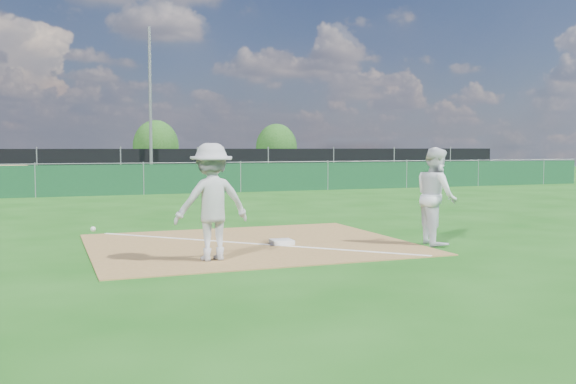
# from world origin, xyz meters

# --- Properties ---
(ground) EXTENTS (90.00, 90.00, 0.00)m
(ground) POSITION_xyz_m (0.00, 10.00, 0.00)
(ground) COLOR #154F11
(ground) RESTS_ON ground
(infield_dirt) EXTENTS (6.00, 5.00, 0.02)m
(infield_dirt) POSITION_xyz_m (0.00, 1.00, 0.01)
(infield_dirt) COLOR olive
(infield_dirt) RESTS_ON ground
(foul_line) EXTENTS (5.01, 5.01, 0.01)m
(foul_line) POSITION_xyz_m (0.00, 1.00, 0.03)
(foul_line) COLOR white
(foul_line) RESTS_ON infield_dirt
(green_fence) EXTENTS (44.00, 0.05, 1.20)m
(green_fence) POSITION_xyz_m (0.00, 15.00, 0.60)
(green_fence) COLOR #103D20
(green_fence) RESTS_ON ground
(dirt_mound) EXTENTS (3.38, 2.60, 1.17)m
(dirt_mound) POSITION_xyz_m (-5.00, 18.50, 0.58)
(dirt_mound) COLOR olive
(dirt_mound) RESTS_ON ground
(black_fence) EXTENTS (46.00, 0.04, 1.80)m
(black_fence) POSITION_xyz_m (0.00, 23.00, 0.90)
(black_fence) COLOR black
(black_fence) RESTS_ON ground
(parking_lot) EXTENTS (46.00, 9.00, 0.01)m
(parking_lot) POSITION_xyz_m (0.00, 28.00, 0.01)
(parking_lot) COLOR black
(parking_lot) RESTS_ON ground
(light_pole) EXTENTS (0.16, 0.16, 8.00)m
(light_pole) POSITION_xyz_m (1.50, 22.70, 4.00)
(light_pole) COLOR slate
(light_pole) RESTS_ON ground
(first_base) EXTENTS (0.43, 0.43, 0.09)m
(first_base) POSITION_xyz_m (0.56, 0.73, 0.06)
(first_base) COLOR white
(first_base) RESTS_ON infield_dirt
(play_at_first) EXTENTS (2.57, 0.78, 1.93)m
(play_at_first) POSITION_xyz_m (-1.12, -0.48, 0.98)
(play_at_first) COLOR #BABABD
(play_at_first) RESTS_ON infield_dirt
(runner) EXTENTS (0.89, 1.04, 1.88)m
(runner) POSITION_xyz_m (3.37, -0.24, 0.94)
(runner) COLOR silver
(runner) RESTS_ON ground
(car_left) EXTENTS (4.67, 2.69, 1.49)m
(car_left) POSITION_xyz_m (-5.64, 26.75, 0.76)
(car_left) COLOR #AAADB2
(car_left) RESTS_ON parking_lot
(car_mid) EXTENTS (5.03, 2.09, 1.62)m
(car_mid) POSITION_xyz_m (0.92, 27.47, 0.82)
(car_mid) COLOR black
(car_mid) RESTS_ON parking_lot
(car_right) EXTENTS (4.69, 2.18, 1.33)m
(car_right) POSITION_xyz_m (3.53, 26.72, 0.67)
(car_right) COLOR black
(car_right) RESTS_ON parking_lot
(tree_mid) EXTENTS (3.19, 3.19, 3.78)m
(tree_mid) POSITION_xyz_m (3.71, 34.74, 1.95)
(tree_mid) COLOR #382316
(tree_mid) RESTS_ON ground
(tree_right) EXTENTS (3.04, 3.04, 3.61)m
(tree_right) POSITION_xyz_m (12.42, 33.89, 1.86)
(tree_right) COLOR #382316
(tree_right) RESTS_ON ground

